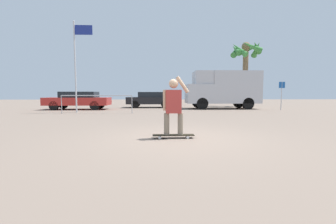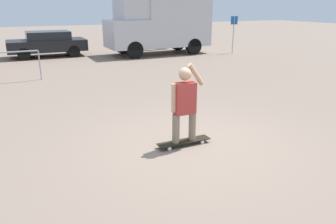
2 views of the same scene
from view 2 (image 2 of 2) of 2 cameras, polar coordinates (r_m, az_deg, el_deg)
name	(u,v)px [view 2 (image 2 of 2)]	position (r m, az deg, el deg)	size (l,w,h in m)	color
ground_plane	(192,144)	(6.49, 4.20, -5.58)	(80.00, 80.00, 0.00)	gray
skateboard	(184,142)	(6.41, 2.80, -5.17)	(1.08, 0.24, 0.09)	black
person_skateboarder	(185,101)	(6.12, 2.91, 1.95)	(0.68, 0.24, 1.52)	gray
camper_van	(160,25)	(18.32, -1.47, 14.96)	(5.51, 2.19, 2.85)	black
parked_car_black	(47,43)	(18.52, -20.27, 11.20)	(3.87, 1.83, 1.30)	black
street_sign	(234,29)	(19.01, 11.36, 13.96)	(0.44, 0.06, 2.00)	#B7B7BC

